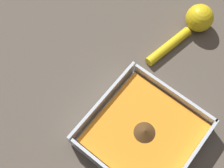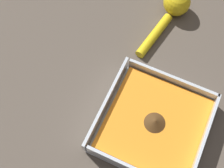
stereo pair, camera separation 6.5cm
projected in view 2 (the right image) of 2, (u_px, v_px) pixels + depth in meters
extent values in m
plane|color=brown|center=(152.00, 133.00, 0.63)|extent=(4.00, 4.00, 0.00)
cube|color=silver|center=(153.00, 127.00, 0.63)|extent=(0.20, 0.20, 0.01)
cube|color=silver|center=(203.00, 144.00, 0.59)|extent=(0.20, 0.01, 0.04)
cube|color=silver|center=(108.00, 103.00, 0.62)|extent=(0.20, 0.01, 0.04)
cube|color=silver|center=(172.00, 81.00, 0.64)|extent=(0.01, 0.19, 0.04)
cube|color=orange|center=(154.00, 124.00, 0.62)|extent=(0.18, 0.18, 0.02)
cone|color=#4C3319|center=(155.00, 122.00, 0.60)|extent=(0.04, 0.04, 0.01)
sphere|color=yellow|center=(178.00, 3.00, 0.72)|extent=(0.06, 0.06, 0.06)
cylinder|color=yellow|center=(156.00, 36.00, 0.71)|extent=(0.13, 0.04, 0.02)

